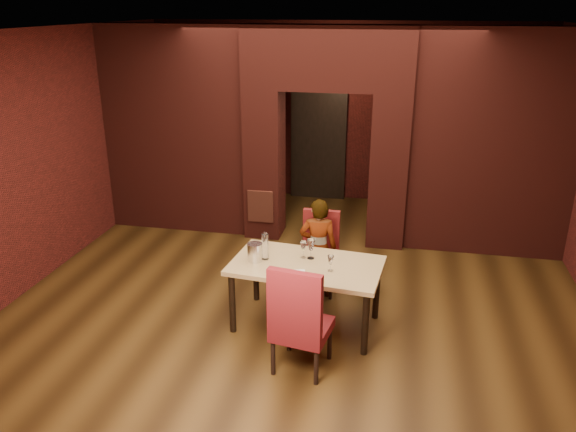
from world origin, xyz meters
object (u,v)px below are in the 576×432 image
object	(u,v)px
wine_glass_b	(311,249)
wine_glass_c	(331,263)
chair_near	(302,316)
water_bottle	(265,246)
person_seated	(318,248)
dining_table	(306,294)
wine_bucket	(255,252)
wine_glass_a	(303,250)
chair_far	(318,254)
potted_plant	(367,277)

from	to	relation	value
wine_glass_b	wine_glass_c	xyz separation A→B (m)	(0.26, -0.27, -0.02)
chair_near	water_bottle	bearing A→B (deg)	-46.07
wine_glass_c	person_seated	bearing A→B (deg)	107.08
wine_glass_b	wine_glass_c	bearing A→B (deg)	-46.06
dining_table	water_bottle	distance (m)	0.73
dining_table	wine_glass_b	xyz separation A→B (m)	(0.02, 0.14, 0.50)
person_seated	wine_bucket	size ratio (longest dim) A/B	6.17
person_seated	wine_glass_a	xyz separation A→B (m)	(-0.08, -0.59, 0.23)
chair_far	wine_glass_a	size ratio (longest dim) A/B	5.27
wine_glass_b	water_bottle	distance (m)	0.52
chair_near	potted_plant	xyz separation A→B (m)	(0.53, 1.74, -0.39)
wine_bucket	chair_near	bearing A→B (deg)	-48.16
wine_glass_a	wine_bucket	world-z (taller)	wine_bucket
water_bottle	potted_plant	size ratio (longest dim) A/B	0.81
wine_glass_a	potted_plant	xyz separation A→B (m)	(0.69, 0.80, -0.67)
dining_table	potted_plant	xyz separation A→B (m)	(0.63, 0.94, -0.19)
chair_far	dining_table	bearing A→B (deg)	-89.26
person_seated	wine_glass_c	bearing A→B (deg)	101.26
chair_far	wine_bucket	world-z (taller)	chair_far
dining_table	chair_far	xyz separation A→B (m)	(0.01, 0.85, 0.13)
person_seated	wine_bucket	xyz separation A→B (m)	(-0.59, -0.78, 0.24)
person_seated	potted_plant	xyz separation A→B (m)	(0.61, 0.21, -0.44)
person_seated	wine_bucket	distance (m)	1.01
chair_near	wine_glass_b	xyz separation A→B (m)	(-0.07, 0.94, 0.30)
wine_glass_b	wine_glass_c	world-z (taller)	wine_glass_b
dining_table	potted_plant	distance (m)	1.15
chair_far	water_bottle	size ratio (longest dim) A/B	3.20
chair_far	person_seated	world-z (taller)	person_seated
wine_glass_c	chair_far	bearing A→B (deg)	105.89
wine_glass_a	dining_table	bearing A→B (deg)	-66.35
wine_bucket	chair_far	bearing A→B (deg)	56.75
wine_glass_a	water_bottle	world-z (taller)	water_bottle
person_seated	wine_bucket	world-z (taller)	person_seated
chair_far	person_seated	xyz separation A→B (m)	(0.01, -0.11, 0.13)
person_seated	wine_glass_a	world-z (taller)	person_seated
wine_glass_a	wine_bucket	bearing A→B (deg)	-160.27
dining_table	wine_glass_b	size ratio (longest dim) A/B	7.20
chair_far	potted_plant	bearing A→B (deg)	10.02
chair_near	potted_plant	world-z (taller)	chair_near
chair_near	water_bottle	world-z (taller)	chair_near
person_seated	wine_glass_b	bearing A→B (deg)	84.73
chair_far	chair_near	xyz separation A→B (m)	(0.09, -1.64, 0.07)
person_seated	water_bottle	world-z (taller)	person_seated
person_seated	wine_glass_c	xyz separation A→B (m)	(0.27, -0.86, 0.22)
chair_near	wine_glass_c	size ratio (longest dim) A/B	6.54
wine_glass_b	wine_glass_c	distance (m)	0.37
potted_plant	dining_table	bearing A→B (deg)	-123.76
chair_near	wine_bucket	world-z (taller)	chair_near
wine_bucket	potted_plant	world-z (taller)	wine_bucket
wine_glass_a	wine_glass_c	size ratio (longest dim) A/B	1.09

